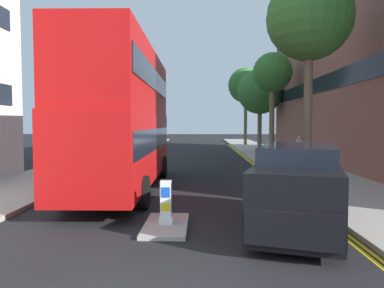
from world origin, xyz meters
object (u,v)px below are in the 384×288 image
taxi_minivan (297,188)px  pedestrian_far (299,147)px  keep_left_bollard (166,204)px  double_decker_bus_away (124,114)px

taxi_minivan → pedestrian_far: taxi_minivan is taller
keep_left_bollard → taxi_minivan: size_ratio=0.22×
keep_left_bollard → double_decker_bus_away: size_ratio=0.10×
taxi_minivan → double_decker_bus_away: bearing=134.3°
pedestrian_far → keep_left_bollard: bearing=-114.8°
double_decker_bus_away → taxi_minivan: size_ratio=2.11×
taxi_minivan → pedestrian_far: bearing=75.0°
keep_left_bollard → pedestrian_far: pedestrian_far is taller
keep_left_bollard → pedestrian_far: bearing=65.2°
taxi_minivan → pedestrian_far: size_ratio=3.18×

